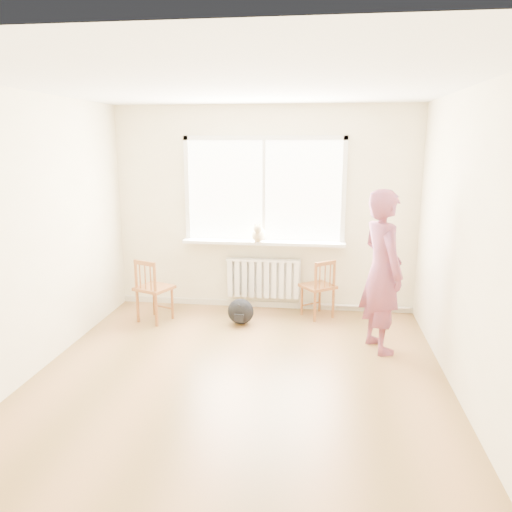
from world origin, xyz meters
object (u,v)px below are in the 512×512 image
(chair_left, at_px, (152,290))
(chair_right, at_px, (320,288))
(person, at_px, (382,271))
(backpack, at_px, (241,311))
(cat, at_px, (258,234))

(chair_left, bearing_deg, chair_right, -145.72)
(person, height_order, backpack, person)
(chair_right, height_order, cat, cat)
(chair_right, xyz_separation_m, cat, (-0.82, 0.14, 0.67))
(chair_left, xyz_separation_m, backpack, (1.12, 0.05, -0.25))
(person, relative_size, cat, 4.31)
(backpack, bearing_deg, chair_left, -177.33)
(person, bearing_deg, backpack, 49.25)
(cat, relative_size, backpack, 1.25)
(chair_right, relative_size, backpack, 2.36)
(person, bearing_deg, chair_left, 57.68)
(backpack, bearing_deg, cat, 72.87)
(chair_left, xyz_separation_m, person, (2.74, -0.50, 0.47))
(chair_left, xyz_separation_m, cat, (1.28, 0.56, 0.65))
(person, distance_m, backpack, 1.86)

